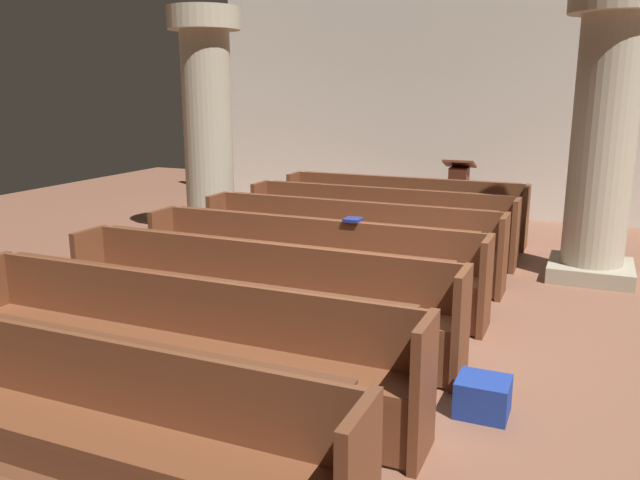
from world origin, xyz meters
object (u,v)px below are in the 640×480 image
(pew_row_3, at_px, (309,261))
(pew_row_5, at_px, (177,339))
(kneeler_box_blue, at_px, (483,397))
(pew_row_4, at_px, (255,293))
(pillar_aisle_side, at_px, (604,132))
(lectern, at_px, (458,199))
(hymn_book, at_px, (353,220))
(pew_row_0, at_px, (402,206))
(pew_row_1, at_px, (378,220))
(pew_row_2, at_px, (348,238))
(pew_row_6, at_px, (53,413))
(pillar_far_side, at_px, (208,122))

(pew_row_3, bearing_deg, pew_row_5, -90.00)
(pew_row_3, bearing_deg, kneeler_box_blue, -38.11)
(pew_row_4, xyz_separation_m, pillar_aisle_side, (2.60, 3.32, 1.21))
(pew_row_3, distance_m, lectern, 4.43)
(hymn_book, bearing_deg, kneeler_box_blue, -47.65)
(lectern, bearing_deg, pew_row_5, -95.22)
(pew_row_0, bearing_deg, hymn_book, -82.89)
(pew_row_1, distance_m, pew_row_2, 1.11)
(pew_row_3, xyz_separation_m, pew_row_5, (0.00, -2.23, 0.00))
(pew_row_1, bearing_deg, pew_row_0, 90.00)
(pillar_aisle_side, bearing_deg, hymn_book, -137.54)
(pew_row_1, height_order, pew_row_6, same)
(pew_row_6, bearing_deg, pew_row_0, 90.00)
(pew_row_0, height_order, pillar_far_side, pillar_far_side)
(pew_row_3, bearing_deg, pillar_aisle_side, 40.36)
(pew_row_4, relative_size, pillar_aisle_side, 1.09)
(pillar_far_side, bearing_deg, pew_row_4, -52.40)
(pew_row_4, distance_m, pillar_far_side, 4.35)
(pew_row_3, distance_m, pillar_far_side, 3.58)
(pew_row_2, height_order, pew_row_6, same)
(pillar_far_side, bearing_deg, pillar_aisle_side, 0.11)
(pew_row_3, height_order, pillar_aisle_side, pillar_aisle_side)
(pillar_far_side, bearing_deg, lectern, 34.74)
(hymn_book, bearing_deg, pew_row_6, -96.35)
(pillar_aisle_side, bearing_deg, pew_row_5, -120.39)
(lectern, bearing_deg, pew_row_4, -96.26)
(pillar_aisle_side, height_order, pillar_far_side, same)
(pew_row_3, height_order, lectern, lectern)
(pew_row_2, distance_m, lectern, 3.33)
(pew_row_2, height_order, pew_row_5, same)
(pew_row_4, height_order, pew_row_6, same)
(pew_row_0, distance_m, lectern, 1.21)
(pew_row_5, relative_size, kneeler_box_blue, 10.12)
(pew_row_3, relative_size, pew_row_5, 1.00)
(pew_row_6, distance_m, kneeler_box_blue, 2.69)
(pew_row_3, bearing_deg, pew_row_1, 90.00)
(pew_row_5, bearing_deg, kneeler_box_blue, 18.67)
(pew_row_2, distance_m, pillar_far_side, 3.03)
(lectern, relative_size, kneeler_box_blue, 3.10)
(pew_row_0, height_order, pew_row_4, same)
(pew_row_4, height_order, pillar_far_side, pillar_far_side)
(pew_row_4, distance_m, lectern, 5.54)
(pew_row_2, xyz_separation_m, pew_row_3, (0.00, -1.11, 0.00))
(pew_row_3, relative_size, pew_row_6, 1.00)
(pillar_far_side, xyz_separation_m, hymn_book, (2.94, -2.01, -0.79))
(lectern, xyz_separation_m, kneeler_box_blue, (1.38, -5.94, -0.33))
(pew_row_4, height_order, pillar_aisle_side, pillar_aisle_side)
(pew_row_6, bearing_deg, hymn_book, 83.65)
(pew_row_1, distance_m, pew_row_5, 4.45)
(pew_row_6, height_order, hymn_book, hymn_book)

